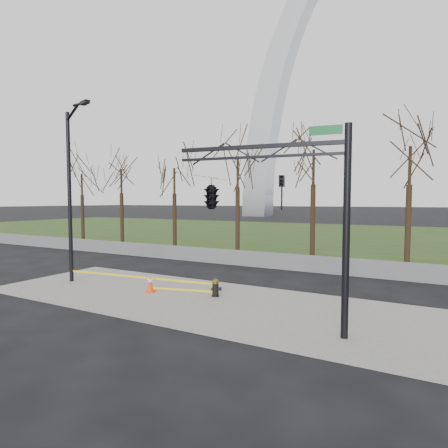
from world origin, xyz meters
The scene contains 11 objects.
ground centered at (0.00, 0.00, 0.00)m, with size 500.00×500.00×0.00m, color black.
sidewalk centered at (0.00, 0.00, 0.05)m, with size 18.00×6.00×0.10m, color slate.
grass_strip centered at (0.00, 30.00, 0.03)m, with size 120.00×40.00×0.06m, color #233C16.
guardrail centered at (0.00, 8.00, 0.45)m, with size 60.00×0.30×0.90m, color #59595B.
gateway_arch centered at (0.00, 75.00, 32.50)m, with size 66.00×6.00×65.00m, color silver, non-canonical shape.
tree_row centered at (4.02, 12.00, 3.90)m, with size 54.05×4.00×7.79m.
fire_hydrant centered at (0.40, 0.63, 0.44)m, with size 0.46×0.32×0.75m.
traffic_cone centered at (-2.35, -0.06, 0.45)m, with size 0.44×0.44×0.71m.
street_light centered at (-6.79, -0.30, 4.69)m, with size 2.31×0.92×8.21m.
traffic_signal_mast centered at (2.56, -1.95, 4.15)m, with size 5.06×2.53×6.00m.
caution_tape centered at (-2.66, 0.23, 0.50)m, with size 7.39×0.86×0.39m.
Camera 1 is at (7.64, -11.93, 3.91)m, focal length 29.57 mm.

